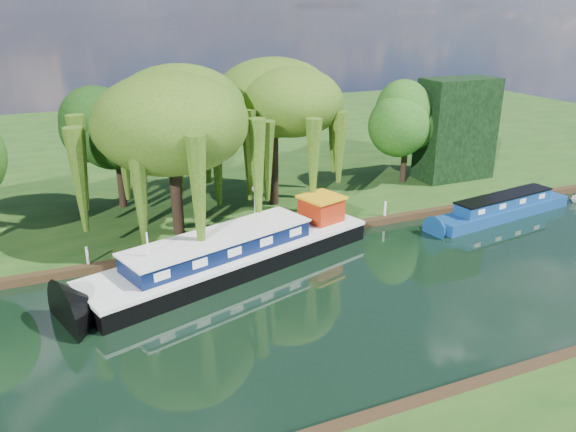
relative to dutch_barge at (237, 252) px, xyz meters
name	(u,v)px	position (x,y,z in m)	size (l,w,h in m)	color
ground	(320,305)	(2.35, -5.71, -0.89)	(120.00, 120.00, 0.00)	black
far_bank	(170,148)	(2.35, 28.29, -0.67)	(120.00, 52.00, 0.45)	#163A0F
dutch_barge	(237,252)	(0.00, 0.00, 0.00)	(17.46, 8.76, 3.61)	black
narrowboat	(503,208)	(19.36, 0.33, -0.28)	(11.89, 3.56, 1.71)	navy
red_dinghy	(82,292)	(-8.23, 0.29, -0.89)	(1.96, 2.75, 0.57)	#99220B
willow_left	(171,121)	(-2.04, 5.24, 6.53)	(8.01, 8.01, 9.60)	black
willow_right	(273,110)	(5.42, 7.96, 6.20)	(7.47, 7.47, 9.10)	black
tree_far_mid	(116,132)	(-4.52, 11.59, 4.86)	(4.69, 4.69, 7.68)	black
tree_far_right	(407,122)	(17.01, 8.94, 4.32)	(4.22, 4.22, 6.90)	black
conifer_hedge	(456,129)	(21.35, 8.29, 3.56)	(6.00, 3.00, 8.00)	black
lamppost	(255,195)	(2.85, 4.79, 1.53)	(0.36, 0.36, 2.56)	silver
mooring_posts	(252,230)	(1.85, 2.69, 0.06)	(19.16, 0.16, 1.00)	silver
reeds_near	(551,345)	(9.22, -13.28, -0.34)	(33.70, 1.50, 1.10)	#1D4F15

